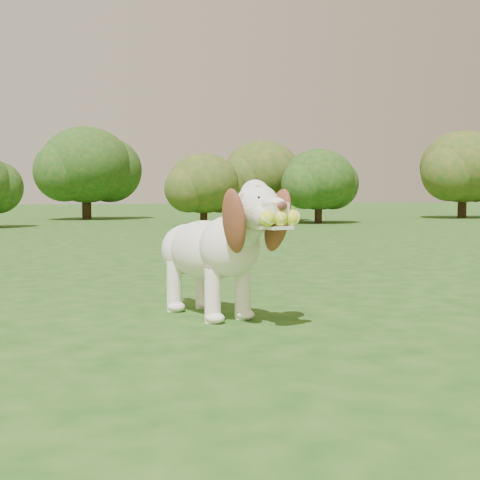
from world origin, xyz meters
name	(u,v)px	position (x,y,z in m)	size (l,w,h in m)	color
ground	(145,303)	(0.00, 0.00, 0.00)	(80.00, 80.00, 0.00)	#184413
dog	(216,245)	(0.26, -0.59, 0.38)	(0.55, 1.08, 0.71)	white
shrub_c	(204,183)	(2.87, 8.80, 0.85)	(1.40, 1.40, 1.45)	#382314
shrub_f	(263,174)	(4.90, 10.86, 1.11)	(1.83, 1.83, 1.90)	#382314
shrub_d	(319,180)	(5.65, 9.38, 0.96)	(1.57, 1.57, 1.63)	#382314
shrub_i	(86,165)	(1.09, 13.32, 1.37)	(2.25, 2.25, 2.33)	#382314
shrub_h	(463,167)	(10.70, 11.06, 1.36)	(2.24, 2.24, 2.32)	#382314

